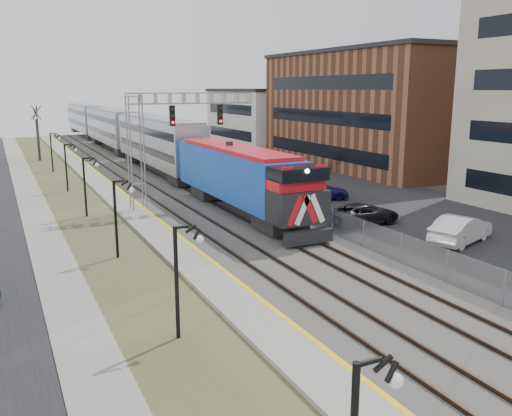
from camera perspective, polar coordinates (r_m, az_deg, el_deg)
sidewalk at (r=44.48m, az=-22.55°, el=0.65°), size 2.00×120.00×0.08m
grass_median at (r=44.72m, az=-18.72°, el=1.00°), size 4.00×120.00×0.06m
platform at (r=45.14m, az=-14.96°, el=1.45°), size 2.00×120.00×0.24m
ballast_bed at (r=46.30m, az=-8.88°, el=1.97°), size 8.00×120.00×0.20m
parking_lot at (r=51.01m, az=4.14°, el=2.96°), size 16.00×120.00×0.04m
platform_edge at (r=45.28m, az=-13.88°, el=1.71°), size 0.24×120.00×0.01m
track_near at (r=45.74m, az=-11.28°, el=1.98°), size 1.58×120.00×0.15m
track_far at (r=46.71m, az=-7.13°, el=2.34°), size 1.58×120.00×0.15m
train at (r=69.99m, az=-13.71°, el=7.62°), size 3.00×85.85×5.33m
signal_gantry at (r=38.15m, az=-10.09°, el=8.03°), size 9.00×1.07×8.15m
lampposts at (r=28.13m, az=-14.66°, el=-1.13°), size 0.14×62.14×4.00m
fence at (r=47.53m, az=-4.06°, el=3.22°), size 0.04×120.00×1.60m
buildings_east at (r=55.80m, az=19.04°, el=9.64°), size 16.00×76.00×15.00m
car_lot_b at (r=32.01m, az=20.75°, el=-2.16°), size 5.03×3.16×1.57m
car_lot_c at (r=34.71m, az=11.21°, el=-0.66°), size 4.96×2.49×1.35m
car_lot_d at (r=42.19m, az=6.71°, el=1.78°), size 4.85×3.50×1.31m
car_lot_e at (r=43.07m, az=6.42°, el=2.00°), size 3.84×1.66×1.29m
car_lot_f at (r=52.53m, az=-0.92°, el=3.98°), size 4.20×2.11×1.32m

